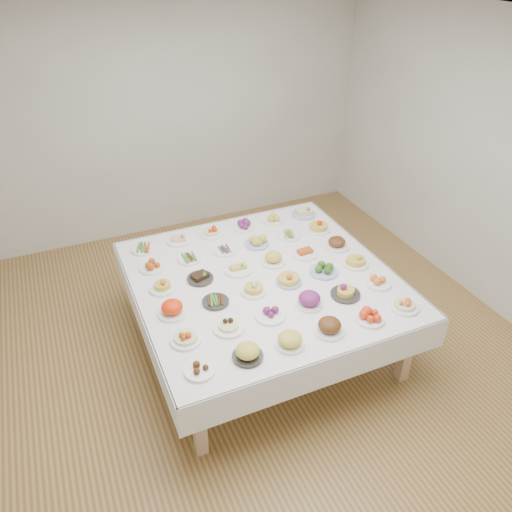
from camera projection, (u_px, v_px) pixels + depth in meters
name	position (u px, v px, depth m)	size (l,w,h in m)	color
room_envelope	(250.00, 162.00, 3.79)	(5.02, 5.02, 2.81)	#A47D44
display_table	(263.00, 283.00, 4.43)	(2.23, 2.23, 0.75)	white
dish_0	(199.00, 369.00, 3.43)	(0.21, 0.21, 0.08)	white
dish_1	(248.00, 352.00, 3.53)	(0.22, 0.22, 0.12)	#2D2A28
dish_2	(290.00, 339.00, 3.63)	(0.22, 0.22, 0.13)	white
dish_3	(330.00, 325.00, 3.75)	(0.23, 0.23, 0.14)	white
dish_4	(370.00, 315.00, 3.88)	(0.22, 0.22, 0.11)	white
dish_5	(405.00, 302.00, 3.99)	(0.23, 0.23, 0.13)	white
dish_6	(185.00, 335.00, 3.67)	(0.23, 0.23, 0.13)	white
dish_7	(229.00, 324.00, 3.79)	(0.24, 0.24, 0.12)	white
dish_8	(270.00, 313.00, 3.92)	(0.24, 0.24, 0.09)	white
dish_9	(309.00, 299.00, 4.03)	(0.22, 0.22, 0.13)	white
dish_10	(346.00, 290.00, 4.13)	(0.24, 0.24, 0.14)	#2D2A28
dish_11	(379.00, 281.00, 4.27)	(0.21, 0.21, 0.09)	white
dish_12	(172.00, 307.00, 3.93)	(0.23, 0.23, 0.14)	white
dish_13	(216.00, 301.00, 4.07)	(0.22, 0.22, 0.05)	#2D2A28
dish_14	(254.00, 287.00, 4.17)	(0.22, 0.22, 0.12)	white
dish_15	(289.00, 276.00, 4.28)	(0.25, 0.24, 0.15)	#4C66B2
dish_16	(324.00, 268.00, 4.42)	(0.25, 0.25, 0.11)	#4C66B2
dish_17	(356.00, 259.00, 4.51)	(0.23, 0.23, 0.14)	white
dish_18	(162.00, 284.00, 4.21)	(0.22, 0.22, 0.12)	white
dish_19	(200.00, 276.00, 4.34)	(0.23, 0.23, 0.09)	#2D2A28
dish_20	(238.00, 268.00, 4.45)	(0.25, 0.25, 0.09)	white
dish_21	(273.00, 257.00, 4.55)	(0.22, 0.22, 0.13)	white
dish_22	(305.00, 252.00, 4.67)	(0.24, 0.24, 0.09)	white
dish_23	(337.00, 240.00, 4.77)	(0.27, 0.27, 0.15)	white
dish_24	(152.00, 265.00, 4.48)	(0.22, 0.22, 0.09)	white
dish_25	(190.00, 258.00, 4.60)	(0.22, 0.22, 0.05)	white
dish_26	(225.00, 250.00, 4.72)	(0.22, 0.22, 0.05)	white
dish_27	(257.00, 241.00, 4.81)	(0.23, 0.23, 0.11)	#4C66B2
dish_28	(289.00, 235.00, 4.95)	(0.24, 0.22, 0.06)	white
dish_29	(319.00, 224.00, 5.04)	(0.24, 0.23, 0.15)	white
dish_30	(143.00, 248.00, 4.74)	(0.22, 0.22, 0.05)	white
dish_31	(178.00, 239.00, 4.86)	(0.22, 0.22, 0.09)	white
dish_32	(211.00, 229.00, 4.97)	(0.24, 0.24, 0.13)	white
dish_33	(244.00, 224.00, 5.08)	(0.23, 0.23, 0.11)	white
dish_34	(273.00, 218.00, 5.20)	(0.21, 0.21, 0.09)	white
dish_35	(304.00, 211.00, 5.31)	(0.25, 0.25, 0.12)	#4C66B2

